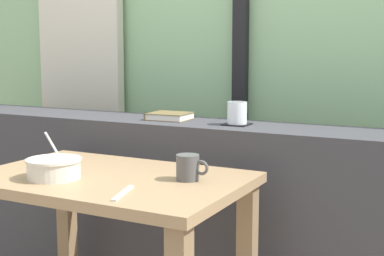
% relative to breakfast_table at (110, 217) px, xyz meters
% --- Properties ---
extents(outdoor_backdrop, '(4.80, 0.08, 2.80)m').
position_rel_breakfast_table_xyz_m(outdoor_backdrop, '(0.05, 1.16, 0.81)').
color(outdoor_backdrop, '#8EBC89').
rests_on(outdoor_backdrop, ground).
extents(curtain_left_panel, '(0.56, 0.06, 2.50)m').
position_rel_breakfast_table_xyz_m(curtain_left_panel, '(-0.96, 1.06, 0.66)').
color(curtain_left_panel, beige).
rests_on(curtain_left_panel, ground).
extents(window_divider_post, '(0.07, 0.05, 2.60)m').
position_rel_breakfast_table_xyz_m(window_divider_post, '(0.02, 1.09, 0.71)').
color(window_divider_post, black).
rests_on(window_divider_post, ground).
extents(dark_console_ledge, '(2.80, 0.33, 0.86)m').
position_rel_breakfast_table_xyz_m(dark_console_ledge, '(0.05, 0.54, -0.16)').
color(dark_console_ledge, '#38383D').
rests_on(dark_console_ledge, ground).
extents(breakfast_table, '(0.91, 0.60, 0.74)m').
position_rel_breakfast_table_xyz_m(breakfast_table, '(0.00, 0.00, 0.00)').
color(breakfast_table, '#826849').
rests_on(breakfast_table, ground).
extents(coaster_square, '(0.10, 0.10, 0.00)m').
position_rel_breakfast_table_xyz_m(coaster_square, '(0.24, 0.53, 0.27)').
color(coaster_square, black).
rests_on(coaster_square, dark_console_ledge).
extents(juice_glass, '(0.08, 0.08, 0.09)m').
position_rel_breakfast_table_xyz_m(juice_glass, '(0.24, 0.53, 0.31)').
color(juice_glass, white).
rests_on(juice_glass, coaster_square).
extents(closed_book, '(0.18, 0.16, 0.03)m').
position_rel_breakfast_table_xyz_m(closed_book, '(-0.09, 0.56, 0.28)').
color(closed_book, brown).
rests_on(closed_book, dark_console_ledge).
extents(soup_bowl, '(0.18, 0.18, 0.16)m').
position_rel_breakfast_table_xyz_m(soup_bowl, '(-0.14, -0.12, 0.18)').
color(soup_bowl, beige).
rests_on(soup_bowl, breakfast_table).
extents(fork_utensil, '(0.06, 0.17, 0.01)m').
position_rel_breakfast_table_xyz_m(fork_utensil, '(0.18, -0.18, 0.15)').
color(fork_utensil, silver).
rests_on(fork_utensil, breakfast_table).
extents(ceramic_mug, '(0.11, 0.08, 0.08)m').
position_rel_breakfast_table_xyz_m(ceramic_mug, '(0.27, 0.06, 0.19)').
color(ceramic_mug, '#4C4C4C').
rests_on(ceramic_mug, breakfast_table).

